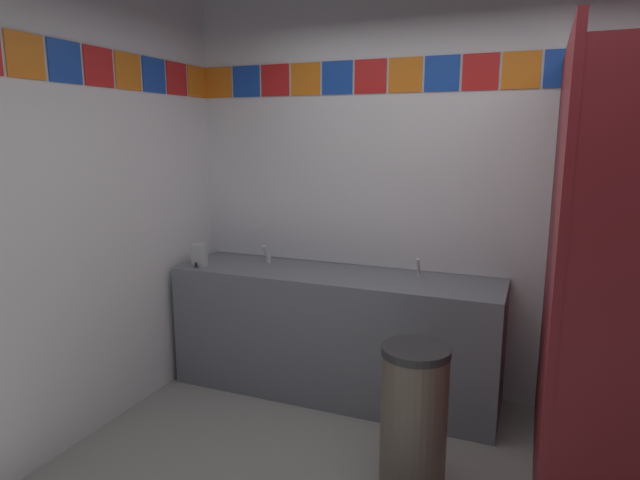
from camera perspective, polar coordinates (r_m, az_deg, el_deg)
name	(u,v)px	position (r m, az deg, el deg)	size (l,w,h in m)	color
wall_back	(456,189)	(3.67, 14.19, 5.23)	(3.76, 0.09, 2.81)	silver
wall_side	(34,204)	(3.17, -27.96, 3.41)	(0.09, 3.12, 2.81)	silver
vanity_counter	(334,332)	(3.75, 1.49, -9.67)	(2.20, 0.59, 0.85)	slate
faucet_left	(267,256)	(3.91, -5.60, -1.68)	(0.04, 0.10, 0.14)	silver
faucet_right	(419,270)	(3.54, 10.42, -3.13)	(0.04, 0.10, 0.14)	silver
soap_dispenser	(199,255)	(3.88, -12.63, -1.57)	(0.09, 0.09, 0.16)	#B7BABF
stall_divider	(594,287)	(2.69, 26.95, -4.48)	(0.92, 1.45, 2.19)	maroon
trash_bin	(414,418)	(2.86, 9.84, -18.04)	(0.34, 0.34, 0.75)	brown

